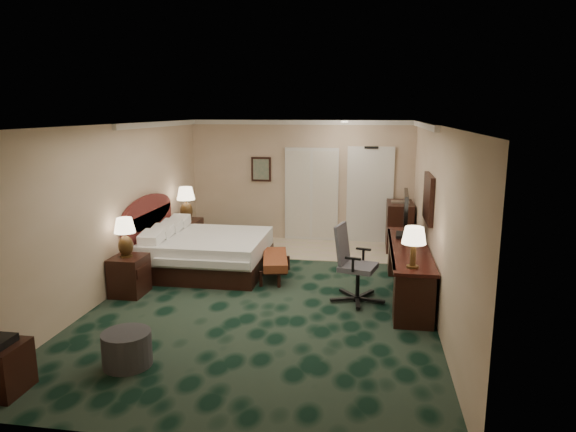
% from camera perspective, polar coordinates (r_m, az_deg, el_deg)
% --- Properties ---
extents(floor, '(5.00, 7.50, 0.00)m').
position_cam_1_polar(floor, '(8.31, -2.12, -8.85)').
color(floor, black).
rests_on(floor, ground).
extents(ceiling, '(5.00, 7.50, 0.00)m').
position_cam_1_polar(ceiling, '(7.78, -2.27, 10.11)').
color(ceiling, white).
rests_on(ceiling, wall_back).
extents(wall_back, '(5.00, 0.00, 2.70)m').
position_cam_1_polar(wall_back, '(11.59, 1.42, 3.93)').
color(wall_back, tan).
rests_on(wall_back, ground).
extents(wall_front, '(5.00, 0.00, 2.70)m').
position_cam_1_polar(wall_front, '(4.45, -11.74, -9.11)').
color(wall_front, tan).
rests_on(wall_front, ground).
extents(wall_left, '(0.00, 7.50, 2.70)m').
position_cam_1_polar(wall_left, '(8.77, -18.44, 0.81)').
color(wall_left, tan).
rests_on(wall_left, ground).
extents(wall_right, '(0.00, 7.50, 2.70)m').
position_cam_1_polar(wall_right, '(7.85, 16.02, -0.26)').
color(wall_right, tan).
rests_on(wall_right, ground).
extents(crown_molding, '(5.00, 7.50, 0.10)m').
position_cam_1_polar(crown_molding, '(7.78, -2.27, 9.74)').
color(crown_molding, silver).
rests_on(crown_molding, wall_back).
extents(tile_patch, '(3.20, 1.70, 0.01)m').
position_cam_1_polar(tile_patch, '(10.94, 5.48, -3.78)').
color(tile_patch, '#C6B894').
rests_on(tile_patch, ground).
extents(headboard, '(0.12, 2.00, 1.40)m').
position_cam_1_polar(headboard, '(9.75, -15.20, -1.85)').
color(headboard, '#531819').
rests_on(headboard, ground).
extents(entry_door, '(1.02, 0.06, 2.18)m').
position_cam_1_polar(entry_door, '(11.50, 9.08, 2.22)').
color(entry_door, silver).
rests_on(entry_door, ground).
extents(closet_doors, '(1.20, 0.06, 2.10)m').
position_cam_1_polar(closet_doors, '(11.56, 2.62, 2.40)').
color(closet_doors, beige).
rests_on(closet_doors, ground).
extents(wall_art, '(0.45, 0.06, 0.55)m').
position_cam_1_polar(wall_art, '(11.67, -3.00, 5.21)').
color(wall_art, '#466A5A').
rests_on(wall_art, wall_back).
extents(wall_mirror, '(0.05, 0.95, 0.75)m').
position_cam_1_polar(wall_mirror, '(8.39, 15.35, 1.92)').
color(wall_mirror, white).
rests_on(wall_mirror, wall_right).
extents(bed, '(2.08, 1.93, 0.66)m').
position_cam_1_polar(bed, '(9.56, -8.86, -4.13)').
color(bed, white).
rests_on(bed, ground).
extents(nightstand_near, '(0.50, 0.57, 0.63)m').
position_cam_1_polar(nightstand_near, '(8.66, -17.23, -6.33)').
color(nightstand_near, black).
rests_on(nightstand_near, ground).
extents(nightstand_far, '(0.53, 0.61, 0.67)m').
position_cam_1_polar(nightstand_far, '(10.97, -11.13, -2.13)').
color(nightstand_far, black).
rests_on(nightstand_far, ground).
extents(lamp_near, '(0.38, 0.38, 0.63)m').
position_cam_1_polar(lamp_near, '(8.50, -17.63, -2.28)').
color(lamp_near, black).
rests_on(lamp_near, nightstand_near).
extents(lamp_far, '(0.43, 0.43, 0.70)m').
position_cam_1_polar(lamp_far, '(10.79, -11.25, 1.34)').
color(lamp_far, black).
rests_on(lamp_far, nightstand_far).
extents(bed_bench, '(0.64, 1.24, 0.40)m').
position_cam_1_polar(bed_bench, '(9.11, -1.44, -5.64)').
color(bed_bench, '#682D0E').
rests_on(bed_bench, ground).
extents(ottoman, '(0.75, 0.75, 0.41)m').
position_cam_1_polar(ottoman, '(6.41, -17.46, -13.89)').
color(ottoman, '#2D2D2D').
rests_on(ottoman, ground).
extents(side_table, '(0.49, 0.49, 0.53)m').
position_cam_1_polar(side_table, '(6.35, -29.35, -14.55)').
color(side_table, black).
rests_on(side_table, ground).
extents(desk, '(0.60, 2.77, 0.80)m').
position_cam_1_polar(desk, '(8.42, 13.19, -6.00)').
color(desk, black).
rests_on(desk, ground).
extents(tv, '(0.13, 0.99, 0.77)m').
position_cam_1_polar(tv, '(8.88, 12.92, 0.16)').
color(tv, black).
rests_on(tv, desk).
extents(desk_lamp, '(0.35, 0.35, 0.58)m').
position_cam_1_polar(desk_lamp, '(7.17, 13.77, -3.38)').
color(desk_lamp, black).
rests_on(desk_lamp, desk).
extents(desk_chair, '(0.84, 0.81, 1.20)m').
position_cam_1_polar(desk_chair, '(7.97, 7.80, -5.29)').
color(desk_chair, '#474650').
rests_on(desk_chair, ground).
extents(minibar, '(0.53, 0.96, 1.01)m').
position_cam_1_polar(minibar, '(11.11, 12.25, -1.10)').
color(minibar, black).
rests_on(minibar, ground).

